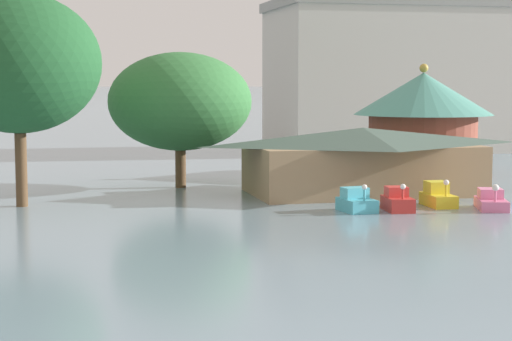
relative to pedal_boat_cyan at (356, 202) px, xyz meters
name	(u,v)px	position (x,y,z in m)	size (l,w,h in m)	color
pedal_boat_cyan	(356,202)	(0.00, 0.00, 0.00)	(1.87, 2.50, 1.66)	#4CB7CC
pedal_boat_red	(397,201)	(2.37, -0.30, 0.01)	(1.63, 2.52, 1.67)	red
pedal_boat_yellow	(438,196)	(5.45, 0.95, 0.03)	(1.51, 2.80, 1.70)	yellow
pedal_boat_pink	(491,201)	(7.91, -0.91, -0.07)	(2.42, 3.33, 1.60)	pink
boathouse	(363,159)	(3.12, 7.57, 1.72)	(15.77, 8.91, 4.34)	#9E7F5B
green_roof_pavilion	(423,117)	(11.87, 17.80, 3.97)	(10.94, 10.94, 8.73)	brown
shoreline_tree_tall_left	(18,63)	(-18.58, 6.46, 7.86)	(9.64, 9.64, 12.52)	brown
shoreline_tree_mid	(180,102)	(-8.06, 13.58, 5.42)	(9.91, 9.91, 9.37)	brown
background_building_block	(420,76)	(22.00, 41.52, 7.34)	(31.95, 14.77, 15.73)	beige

